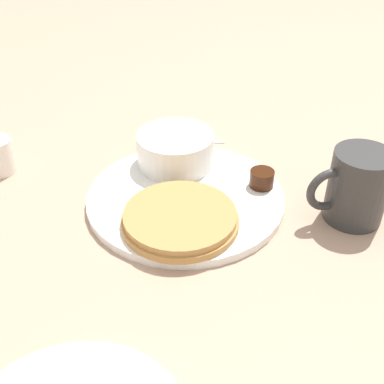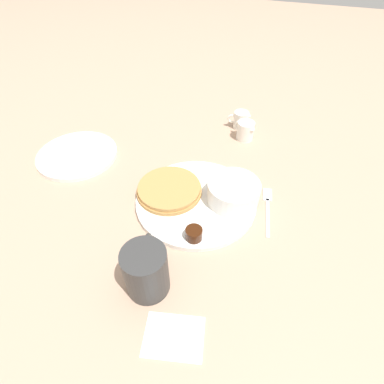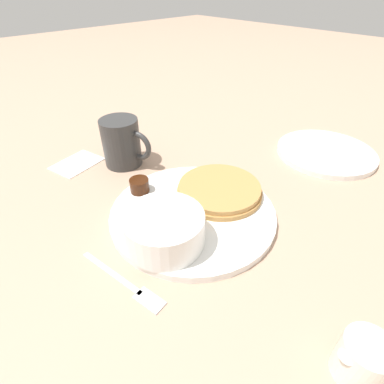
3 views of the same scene
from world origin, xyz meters
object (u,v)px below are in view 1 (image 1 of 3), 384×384
plate (186,198)px  fork (170,143)px  bowl (176,148)px  coffee_mug (356,187)px

plate → fork: 0.16m
fork → bowl: bearing=14.6°
plate → coffee_mug: size_ratio=2.53×
plate → bowl: size_ratio=2.38×
coffee_mug → fork: 0.32m
plate → bowl: (-0.08, -0.02, 0.03)m
bowl → fork: size_ratio=0.78×
bowl → fork: bowl is taller
plate → bowl: bearing=-163.7°
coffee_mug → fork: bearing=-122.9°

